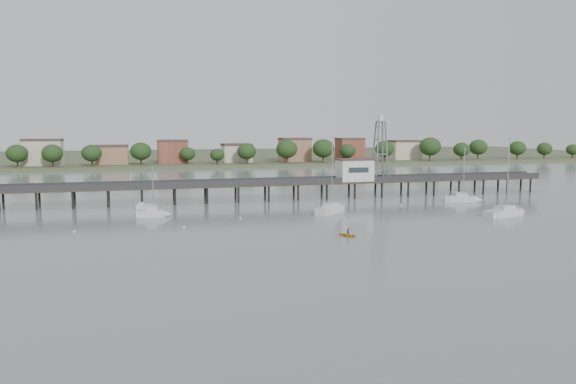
% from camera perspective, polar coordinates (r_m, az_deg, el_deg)
% --- Properties ---
extents(ground_plane, '(500.00, 500.00, 0.00)m').
position_cam_1_polar(ground_plane, '(71.44, 6.06, -7.06)').
color(ground_plane, slate).
rests_on(ground_plane, ground).
extents(pier, '(150.00, 5.00, 5.50)m').
position_cam_1_polar(pier, '(127.86, -3.68, 0.76)').
color(pier, '#2D2823').
rests_on(pier, ground).
extents(pier_building, '(8.40, 5.40, 5.30)m').
position_cam_1_polar(pier_building, '(134.79, 6.79, 2.26)').
color(pier_building, silver).
rests_on(pier_building, ground).
extents(lattice_tower, '(3.20, 3.20, 15.50)m').
position_cam_1_polar(lattice_tower, '(137.09, 9.34, 4.15)').
color(lattice_tower, slate).
rests_on(lattice_tower, ground).
extents(sailboat_b, '(6.05, 2.43, 9.95)m').
position_cam_1_polar(sailboat_b, '(108.37, -13.26, -2.14)').
color(sailboat_b, silver).
rests_on(sailboat_b, ground).
extents(sailboat_c, '(8.58, 8.14, 15.05)m').
position_cam_1_polar(sailboat_c, '(111.80, 4.74, -1.73)').
color(sailboat_c, silver).
rests_on(sailboat_c, ground).
extents(sailboat_d, '(10.38, 5.59, 16.29)m').
position_cam_1_polar(sailboat_d, '(115.43, 21.68, -1.92)').
color(sailboat_d, silver).
rests_on(sailboat_d, ground).
extents(sailboat_e, '(7.97, 5.10, 12.79)m').
position_cam_1_polar(sailboat_e, '(132.78, 17.69, -0.69)').
color(sailboat_e, silver).
rests_on(sailboat_e, ground).
extents(white_tender, '(4.13, 2.04, 1.55)m').
position_cam_1_polar(white_tender, '(119.59, -14.35, -1.44)').
color(white_tender, silver).
rests_on(white_tender, ground).
extents(yellow_dinghy, '(1.91, 1.65, 2.75)m').
position_cam_1_polar(yellow_dinghy, '(87.71, 6.10, -4.49)').
color(yellow_dinghy, gold).
rests_on(yellow_dinghy, ground).
extents(dinghy_occupant, '(0.61, 1.13, 0.26)m').
position_cam_1_polar(dinghy_occupant, '(87.71, 6.10, -4.49)').
color(dinghy_occupant, black).
rests_on(dinghy_occupant, ground).
extents(mooring_buoys, '(77.79, 22.90, 0.39)m').
position_cam_1_polar(mooring_buoys, '(101.41, 1.36, -2.89)').
color(mooring_buoys, beige).
rests_on(mooring_buoys, ground).
extents(far_shore, '(500.00, 170.00, 10.40)m').
position_cam_1_polar(far_shore, '(305.72, -10.35, 3.56)').
color(far_shore, '#475133').
rests_on(far_shore, ground).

